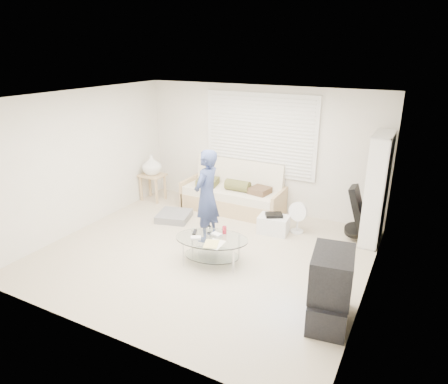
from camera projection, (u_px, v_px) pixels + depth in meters
The scene contains 13 objects.
ground at pixel (205, 253), 6.53m from camera, with size 5.00×5.00×0.00m, color #B4A68C.
room_shell at pixel (218, 149), 6.38m from camera, with size 5.02×4.52×2.51m.
window_blinds at pixel (260, 135), 7.84m from camera, with size 2.32×0.08×1.62m.
futon_sofa at pixel (234, 195), 8.16m from camera, with size 2.07×0.83×1.01m.
grey_floor_pillow at pixel (174, 216), 7.78m from camera, with size 0.60×0.60×0.14m, color slate.
side_table at pixel (152, 167), 8.56m from camera, with size 0.51×0.41×1.02m.
bookshelf at pixel (376, 189), 6.63m from camera, with size 0.30×0.80×1.89m.
guitar_case at pixel (358, 217), 6.82m from camera, with size 0.41×0.36×0.95m.
floor_fan at pixel (298, 215), 7.16m from camera, with size 0.36×0.24×0.59m.
storage_bin at pixel (274, 224), 7.19m from camera, with size 0.56×0.42×0.37m.
tv_unit at pixel (330, 288), 4.78m from camera, with size 0.57×0.90×0.92m.
coffee_table at pixel (212, 243), 6.13m from camera, with size 1.27×0.97×0.54m.
standing_person at pixel (207, 196), 6.73m from camera, with size 0.59×0.39×1.61m, color navy.
Camera 1 is at (2.97, -5.00, 3.16)m, focal length 32.00 mm.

